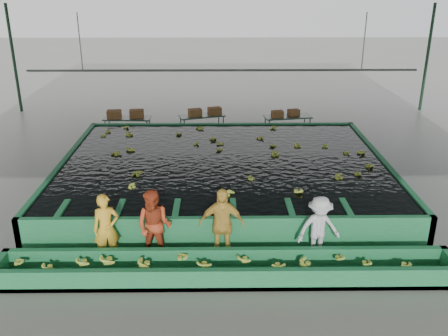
{
  "coord_description": "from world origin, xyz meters",
  "views": [
    {
      "loc": [
        -0.16,
        -12.92,
        6.28
      ],
      "look_at": [
        0.0,
        0.5,
        1.0
      ],
      "focal_mm": 40.0,
      "sensor_mm": 36.0,
      "label": 1
    }
  ],
  "objects_px": {
    "worker_d": "(319,229)",
    "packing_table_right": "(287,126)",
    "flotation_tank": "(224,173)",
    "worker_c": "(222,225)",
    "packing_table_left": "(128,128)",
    "sorting_trough": "(226,269)",
    "box_stack_mid": "(205,115)",
    "box_stack_right": "(285,116)",
    "worker_a": "(106,228)",
    "worker_b": "(154,226)",
    "packing_table_mid": "(202,125)",
    "box_stack_left": "(126,118)"
  },
  "relations": [
    {
      "from": "worker_d",
      "to": "packing_table_right",
      "type": "distance_m",
      "value": 9.44
    },
    {
      "from": "flotation_tank",
      "to": "worker_c",
      "type": "xyz_separation_m",
      "value": [
        -0.1,
        -4.3,
        0.45
      ]
    },
    {
      "from": "packing_table_left",
      "to": "sorting_trough",
      "type": "bearing_deg",
      "value": -69.3
    },
    {
      "from": "flotation_tank",
      "to": "box_stack_mid",
      "type": "distance_m",
      "value": 5.4
    },
    {
      "from": "packing_table_right",
      "to": "box_stack_right",
      "type": "height_order",
      "value": "box_stack_right"
    },
    {
      "from": "worker_a",
      "to": "worker_c",
      "type": "height_order",
      "value": "worker_c"
    },
    {
      "from": "worker_d",
      "to": "box_stack_mid",
      "type": "distance_m",
      "value": 10.05
    },
    {
      "from": "worker_b",
      "to": "packing_table_right",
      "type": "relative_size",
      "value": 0.93
    },
    {
      "from": "worker_a",
      "to": "worker_b",
      "type": "relative_size",
      "value": 0.94
    },
    {
      "from": "packing_table_left",
      "to": "packing_table_mid",
      "type": "xyz_separation_m",
      "value": [
        2.98,
        0.38,
        -0.01
      ]
    },
    {
      "from": "box_stack_mid",
      "to": "box_stack_right",
      "type": "height_order",
      "value": "box_stack_right"
    },
    {
      "from": "worker_a",
      "to": "box_stack_left",
      "type": "height_order",
      "value": "worker_a"
    },
    {
      "from": "worker_b",
      "to": "worker_d",
      "type": "bearing_deg",
      "value": 15.77
    },
    {
      "from": "packing_table_right",
      "to": "box_stack_left",
      "type": "relative_size",
      "value": 1.3
    },
    {
      "from": "worker_d",
      "to": "packing_table_right",
      "type": "bearing_deg",
      "value": 75.32
    },
    {
      "from": "worker_a",
      "to": "box_stack_right",
      "type": "xyz_separation_m",
      "value": [
        5.29,
        9.37,
        0.03
      ]
    },
    {
      "from": "worker_c",
      "to": "sorting_trough",
      "type": "bearing_deg",
      "value": -80.86
    },
    {
      "from": "worker_a",
      "to": "packing_table_left",
      "type": "xyz_separation_m",
      "value": [
        -1.08,
        9.3,
        -0.4
      ]
    },
    {
      "from": "packing_table_left",
      "to": "box_stack_mid",
      "type": "relative_size",
      "value": 1.37
    },
    {
      "from": "packing_table_mid",
      "to": "box_stack_left",
      "type": "xyz_separation_m",
      "value": [
        -3.04,
        -0.42,
        0.43
      ]
    },
    {
      "from": "worker_a",
      "to": "box_stack_mid",
      "type": "height_order",
      "value": "worker_a"
    },
    {
      "from": "sorting_trough",
      "to": "worker_a",
      "type": "xyz_separation_m",
      "value": [
        -2.73,
        0.8,
        0.57
      ]
    },
    {
      "from": "worker_b",
      "to": "box_stack_left",
      "type": "bearing_deg",
      "value": 119.38
    },
    {
      "from": "worker_c",
      "to": "packing_table_mid",
      "type": "bearing_deg",
      "value": 96.69
    },
    {
      "from": "worker_b",
      "to": "packing_table_right",
      "type": "height_order",
      "value": "worker_b"
    },
    {
      "from": "worker_d",
      "to": "box_stack_right",
      "type": "distance_m",
      "value": 9.38
    },
    {
      "from": "worker_b",
      "to": "box_stack_right",
      "type": "xyz_separation_m",
      "value": [
        4.19,
        9.37,
        -0.02
      ]
    },
    {
      "from": "worker_d",
      "to": "packing_table_right",
      "type": "height_order",
      "value": "worker_d"
    },
    {
      "from": "worker_a",
      "to": "packing_table_left",
      "type": "bearing_deg",
      "value": 78.67
    },
    {
      "from": "flotation_tank",
      "to": "packing_table_mid",
      "type": "height_order",
      "value": "flotation_tank"
    },
    {
      "from": "worker_d",
      "to": "packing_table_left",
      "type": "distance_m",
      "value": 11.05
    },
    {
      "from": "box_stack_left",
      "to": "box_stack_mid",
      "type": "xyz_separation_m",
      "value": [
        3.17,
        0.37,
        -0.01
      ]
    },
    {
      "from": "worker_d",
      "to": "packing_table_right",
      "type": "relative_size",
      "value": 0.84
    },
    {
      "from": "worker_c",
      "to": "packing_table_left",
      "type": "height_order",
      "value": "worker_c"
    },
    {
      "from": "sorting_trough",
      "to": "box_stack_right",
      "type": "distance_m",
      "value": 10.51
    },
    {
      "from": "sorting_trough",
      "to": "worker_c",
      "type": "height_order",
      "value": "worker_c"
    },
    {
      "from": "packing_table_mid",
      "to": "flotation_tank",
      "type": "bearing_deg",
      "value": -81.21
    },
    {
      "from": "packing_table_left",
      "to": "packing_table_mid",
      "type": "height_order",
      "value": "packing_table_left"
    },
    {
      "from": "worker_b",
      "to": "box_stack_mid",
      "type": "bearing_deg",
      "value": 100.28
    },
    {
      "from": "packing_table_right",
      "to": "box_stack_mid",
      "type": "relative_size",
      "value": 1.39
    },
    {
      "from": "box_stack_left",
      "to": "flotation_tank",
      "type": "bearing_deg",
      "value": -52.03
    },
    {
      "from": "worker_c",
      "to": "packing_table_mid",
      "type": "relative_size",
      "value": 0.99
    },
    {
      "from": "worker_c",
      "to": "box_stack_left",
      "type": "height_order",
      "value": "worker_c"
    },
    {
      "from": "packing_table_left",
      "to": "packing_table_mid",
      "type": "distance_m",
      "value": 3.01
    },
    {
      "from": "flotation_tank",
      "to": "worker_a",
      "type": "bearing_deg",
      "value": -122.42
    },
    {
      "from": "packing_table_left",
      "to": "box_stack_left",
      "type": "distance_m",
      "value": 0.43
    },
    {
      "from": "sorting_trough",
      "to": "packing_table_mid",
      "type": "bearing_deg",
      "value": 94.54
    },
    {
      "from": "worker_a",
      "to": "packing_table_right",
      "type": "xyz_separation_m",
      "value": [
        5.39,
        9.42,
        -0.4
      ]
    },
    {
      "from": "worker_c",
      "to": "box_stack_right",
      "type": "distance_m",
      "value": 9.74
    },
    {
      "from": "worker_b",
      "to": "box_stack_right",
      "type": "relative_size",
      "value": 1.52
    }
  ]
}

